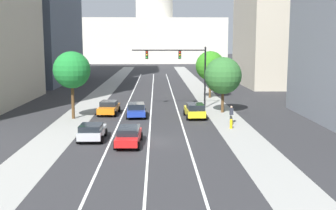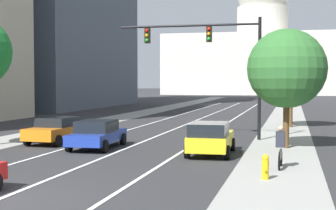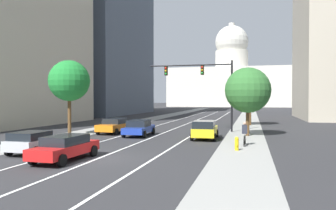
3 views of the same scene
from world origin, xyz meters
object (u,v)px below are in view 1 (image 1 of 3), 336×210
Objects in this scene: car_orange at (109,107)px; fire_hydrant at (231,124)px; capitol_building at (154,33)px; street_tree_mid_left at (72,70)px; car_yellow at (195,110)px; car_red at (129,135)px; car_blue at (136,110)px; car_silver at (92,131)px; traffic_signal_mast at (183,64)px; street_tree_far_right at (210,66)px; cyclist at (231,115)px; street_tree_mid_right at (223,76)px.

car_orange reaches higher than fire_hydrant.
capitol_building is 119.18m from street_tree_mid_left.
street_tree_mid_left is at bearing 87.81° from car_yellow.
car_yellow is at bearing -26.74° from car_red.
car_blue is at bearing 78.46° from car_yellow.
traffic_signal_mast is (8.40, 16.53, 4.60)m from car_silver.
car_yellow reaches higher than car_orange.
car_red is 19.46m from traffic_signal_mast.
car_orange is 18.95m from street_tree_far_right.
traffic_signal_mast is (5.31, 5.82, 4.59)m from car_blue.
capitol_building reaches higher than street_tree_far_right.
car_red is 14.24m from car_orange.
car_blue reaches higher than car_silver.
traffic_signal_mast reaches higher than car_yellow.
car_orange is (-9.25, 2.61, -0.06)m from car_yellow.
car_orange is 0.70× the size of street_tree_far_right.
car_orange is 0.66× the size of street_tree_mid_left.
capitol_building is at bearing -1.81° from car_silver.
car_red reaches higher than fire_hydrant.
car_orange is at bearing -153.18° from traffic_signal_mast.
street_tree_far_right is at bearing -26.38° from car_silver.
capitol_building reaches higher than car_blue.
car_silver is 2.33× the size of cyclist.
street_tree_mid_right is at bearing -31.19° from car_red.
traffic_signal_mast is 1.26× the size of street_tree_mid_left.
car_silver is 19.10m from traffic_signal_mast.
car_silver is (-4.62, -128.47, -10.40)m from capitol_building.
car_red is 0.76× the size of street_tree_mid_right.
cyclist is (0.46, 2.52, 0.39)m from fire_hydrant.
street_tree_mid_left is at bearing -135.55° from street_tree_far_right.
car_red is 29.24m from street_tree_far_right.
capitol_building is 11.83× the size of car_yellow.
fire_hydrant is 0.13× the size of street_tree_mid_left.
traffic_signal_mast is at bearing 25.97° from cyclist.
capitol_building is 5.96× the size of traffic_signal_mast.
street_tree_mid_right is at bearing -78.59° from car_blue.
capitol_building is 128.97m from car_silver.
car_blue is 10.49m from street_tree_mid_right.
capitol_building reaches higher than street_tree_mid_left.
capitol_building is at bearing 86.14° from street_tree_mid_left.
car_red is 17.94m from street_tree_mid_right.
street_tree_mid_right is at bearing -83.39° from car_orange.
cyclist reaches higher than fire_hydrant.
traffic_signal_mast is (5.31, 18.14, 4.61)m from car_red.
car_orange is 6.04m from street_tree_mid_left.
traffic_signal_mast is at bearing -26.67° from car_silver.
car_blue is 0.72× the size of street_tree_far_right.
street_tree_mid_right is at bearing 11.99° from street_tree_mid_left.
street_tree_far_right is at bearing 2.01° from cyclist.
fire_hydrant is (2.85, -5.47, -0.36)m from car_yellow.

